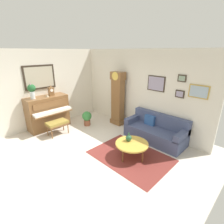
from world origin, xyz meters
TOP-DOWN VIEW (x-y plane):
  - ground_plane at (0.00, 0.00)m, footprint 6.40×6.00m
  - wall_left at (-2.60, 0.00)m, footprint 0.13×4.90m
  - wall_back at (0.02, 2.40)m, footprint 5.30×0.13m
  - area_rug at (1.10, 0.71)m, footprint 2.10×1.50m
  - piano at (-2.23, 0.01)m, footprint 0.87×1.44m
  - piano_bench at (-1.50, -0.04)m, footprint 0.42×0.70m
  - grandfather_clock at (-0.69, 2.10)m, footprint 0.52×0.34m
  - couch at (1.08, 1.99)m, footprint 1.90×0.80m
  - coffee_table at (1.12, 0.73)m, footprint 0.88×0.88m
  - mantel_clock at (-2.23, 0.23)m, footprint 0.13×0.18m
  - flower_vase at (-2.23, -0.43)m, footprint 0.26×0.26m
  - teacup at (-2.16, 0.04)m, footprint 0.12×0.12m
  - green_jug at (0.98, 0.76)m, footprint 0.17×0.17m
  - potted_plant at (-1.40, 1.14)m, footprint 0.36×0.36m

SIDE VIEW (x-z plane):
  - ground_plane at x=0.00m, z-range -0.10..0.00m
  - area_rug at x=1.10m, z-range 0.00..0.01m
  - couch at x=1.08m, z-range -0.11..0.73m
  - potted_plant at x=-1.40m, z-range 0.04..0.60m
  - coffee_table at x=1.12m, z-range 0.18..0.59m
  - piano_bench at x=-1.50m, z-range 0.17..0.65m
  - green_jug at x=0.98m, z-range 0.38..0.62m
  - piano at x=-2.23m, z-range 0.01..1.21m
  - grandfather_clock at x=-0.69m, z-range -0.05..1.98m
  - teacup at x=-2.16m, z-range 1.20..1.26m
  - mantel_clock at x=-2.23m, z-range 1.18..1.56m
  - wall_back at x=0.02m, z-range 0.00..2.80m
  - wall_left at x=-2.60m, z-range 0.01..2.81m
  - flower_vase at x=-2.23m, z-range 1.23..1.81m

